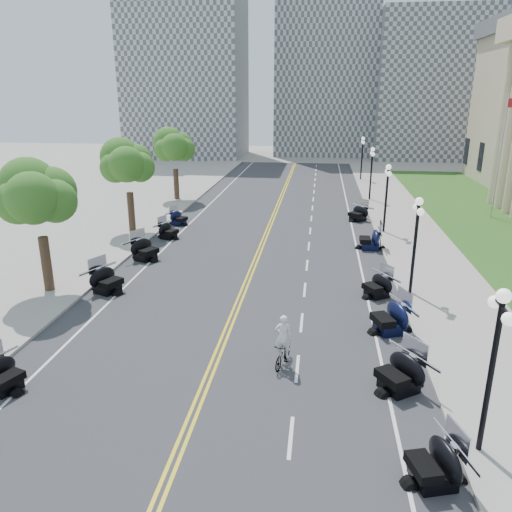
{
  "coord_description": "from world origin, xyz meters",
  "views": [
    {
      "loc": [
        3.76,
        -20.63,
        9.87
      ],
      "look_at": [
        0.69,
        3.32,
        2.0
      ],
      "focal_mm": 35.0,
      "sensor_mm": 36.0,
      "label": 1
    }
  ],
  "objects_px": {
    "flagpole": "(499,158)",
    "bicycle": "(283,354)",
    "cyclist_rider": "(284,321)",
    "motorcycle_n_3": "(435,461)"
  },
  "relations": [
    {
      "from": "flagpole",
      "to": "motorcycle_n_3",
      "type": "xyz_separation_m",
      "value": [
        -10.95,
        -31.35,
        -4.31
      ]
    },
    {
      "from": "flagpole",
      "to": "bicycle",
      "type": "height_order",
      "value": "flagpole"
    },
    {
      "from": "motorcycle_n_3",
      "to": "bicycle",
      "type": "xyz_separation_m",
      "value": [
        -4.42,
        5.51,
        -0.2
      ]
    },
    {
      "from": "motorcycle_n_3",
      "to": "bicycle",
      "type": "height_order",
      "value": "motorcycle_n_3"
    },
    {
      "from": "bicycle",
      "to": "motorcycle_n_3",
      "type": "bearing_deg",
      "value": -36.14
    },
    {
      "from": "bicycle",
      "to": "cyclist_rider",
      "type": "relative_size",
      "value": 0.93
    },
    {
      "from": "flagpole",
      "to": "bicycle",
      "type": "relative_size",
      "value": 6.13
    },
    {
      "from": "bicycle",
      "to": "cyclist_rider",
      "type": "bearing_deg",
      "value": -74.85
    },
    {
      "from": "motorcycle_n_3",
      "to": "flagpole",
      "type": "bearing_deg",
      "value": 143.97
    },
    {
      "from": "flagpole",
      "to": "cyclist_rider",
      "type": "distance_m",
      "value": 30.23
    }
  ]
}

